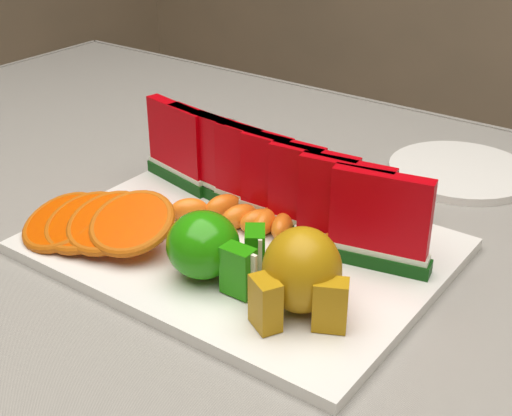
# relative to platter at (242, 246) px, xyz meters

# --- Properties ---
(table) EXTENTS (1.40, 0.90, 0.75)m
(table) POSITION_rel_platter_xyz_m (-0.01, -0.01, -0.11)
(table) COLOR #552E1A
(table) RESTS_ON ground
(tablecloth) EXTENTS (1.53, 1.03, 0.20)m
(tablecloth) POSITION_rel_platter_xyz_m (-0.01, -0.01, -0.05)
(tablecloth) COLOR gray
(tablecloth) RESTS_ON table
(platter) EXTENTS (0.40, 0.30, 0.01)m
(platter) POSITION_rel_platter_xyz_m (0.00, 0.00, 0.00)
(platter) COLOR silver
(platter) RESTS_ON tablecloth
(apple_cluster) EXTENTS (0.11, 0.09, 0.06)m
(apple_cluster) POSITION_rel_platter_xyz_m (0.02, -0.07, 0.04)
(apple_cluster) COLOR #298419
(apple_cluster) RESTS_ON platter
(pear_cluster) EXTENTS (0.09, 0.09, 0.08)m
(pear_cluster) POSITION_rel_platter_xyz_m (0.12, -0.07, 0.04)
(pear_cluster) COLOR #A4830C
(pear_cluster) RESTS_ON platter
(side_plate) EXTENTS (0.20, 0.20, 0.01)m
(side_plate) POSITION_rel_platter_xyz_m (0.11, 0.31, -0.00)
(side_plate) COLOR silver
(side_plate) RESTS_ON tablecloth
(fork) EXTENTS (0.06, 0.19, 0.00)m
(fork) POSITION_rel_platter_xyz_m (-0.24, 0.20, -0.00)
(fork) COLOR silver
(fork) RESTS_ON tablecloth
(watermelon_row) EXTENTS (0.39, 0.07, 0.10)m
(watermelon_row) POSITION_rel_platter_xyz_m (-0.01, 0.05, 0.05)
(watermelon_row) COLOR #0D3C0A
(watermelon_row) RESTS_ON platter
(orange_fan_front) EXTENTS (0.18, 0.13, 0.05)m
(orange_fan_front) POSITION_rel_platter_xyz_m (-0.12, -0.09, 0.03)
(orange_fan_front) COLOR #D54F00
(orange_fan_front) RESTS_ON platter
(orange_fan_back) EXTENTS (0.30, 0.12, 0.05)m
(orange_fan_back) POSITION_rel_platter_xyz_m (-0.01, 0.12, 0.03)
(orange_fan_back) COLOR #D54F00
(orange_fan_back) RESTS_ON platter
(tangerine_segments) EXTENTS (0.20, 0.08, 0.03)m
(tangerine_segments) POSITION_rel_platter_xyz_m (0.01, 0.02, 0.02)
(tangerine_segments) COLOR orange
(tangerine_segments) RESTS_ON platter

